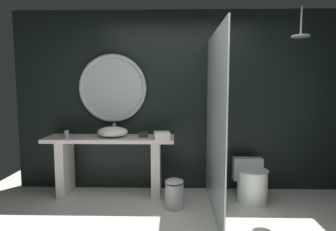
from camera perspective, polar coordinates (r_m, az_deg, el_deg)
The scene contains 11 objects.
back_wall_panel at distance 4.18m, azimuth 2.32°, elevation 2.84°, with size 4.80×0.10×2.60m, color black.
vanity_counter at distance 4.09m, azimuth -11.48°, elevation -8.16°, with size 1.77×0.49×0.82m.
vessel_sink at distance 3.99m, azimuth -11.05°, elevation -3.23°, with size 0.42×0.34×0.18m.
tumbler_cup at distance 4.14m, azimuth -19.72°, elevation -3.48°, with size 0.06×0.06×0.10m, color silver.
tissue_box at distance 3.94m, azimuth -4.97°, elevation -3.79°, with size 0.12×0.11×0.07m, color #282D28.
round_wall_mirror at distance 4.19m, azimuth -11.05°, elevation 5.41°, with size 0.98×0.06×0.98m.
shower_glass_panel at distance 3.41m, azimuth 9.39°, elevation -1.63°, with size 0.02×1.56×2.16m, color silver.
rain_shower_head at distance 4.00m, azimuth 25.08°, elevation 14.67°, with size 0.22×0.22×0.37m.
toilet at distance 4.04m, azimuth 16.35°, elevation -12.63°, with size 0.41×0.56×0.52m.
waste_bin at distance 3.68m, azimuth 1.27°, elevation -15.32°, with size 0.23×0.23×0.38m.
folded_hand_towel at distance 3.77m, azimuth -1.24°, elevation -4.03°, with size 0.20×0.18×0.10m, color silver.
Camera 1 is at (-0.06, -2.28, 1.53)m, focal length 30.38 mm.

